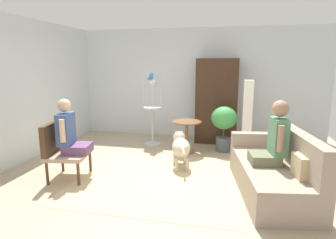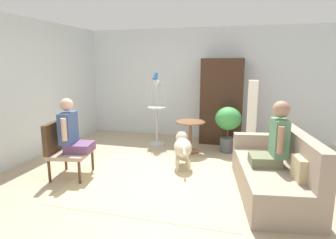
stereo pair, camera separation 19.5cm
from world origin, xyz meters
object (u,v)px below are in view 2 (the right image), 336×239
object	(u,v)px
bird_cage_stand	(157,111)
column_lamp	(251,119)
person_on_armchair	(72,131)
potted_plant	(228,123)
dog	(183,146)
round_end_table	(190,132)
armoire_cabinet	(222,101)
couch	(275,172)
armchair	(63,145)
parrot	(156,76)
person_on_couch	(275,139)

from	to	relation	value
bird_cage_stand	column_lamp	bearing A→B (deg)	-7.85
person_on_armchair	potted_plant	distance (m)	3.04
dog	column_lamp	xyz separation A→B (m)	(1.16, 0.96, 0.36)
round_end_table	dog	xyz separation A→B (m)	(0.03, -0.87, -0.05)
column_lamp	person_on_armchair	bearing A→B (deg)	-146.51
armoire_cabinet	round_end_table	bearing A→B (deg)	-119.59
couch	armchair	distance (m)	3.25
couch	armoire_cabinet	bearing A→B (deg)	110.99
dog	potted_plant	distance (m)	1.32
dog	parrot	world-z (taller)	parrot
armchair	round_end_table	distance (m)	2.48
couch	dog	bearing A→B (deg)	154.89
couch	dog	world-z (taller)	couch
dog	armoire_cabinet	size ratio (longest dim) A/B	0.44
person_on_couch	dog	size ratio (longest dim) A/B	1.05
bird_cage_stand	potted_plant	world-z (taller)	bird_cage_stand
person_on_couch	bird_cage_stand	distance (m)	3.02
armchair	bird_cage_stand	distance (m)	2.33
couch	armchair	bearing A→B (deg)	-176.29
person_on_armchair	parrot	xyz separation A→B (m)	(0.73, 2.11, 0.78)
armchair	dog	bearing A→B (deg)	27.02
couch	armoire_cabinet	distance (m)	2.76
person_on_armchair	potted_plant	xyz separation A→B (m)	(2.32, 1.96, -0.14)
armchair	person_on_couch	bearing A→B (deg)	3.13
potted_plant	column_lamp	bearing A→B (deg)	-16.79
round_end_table	parrot	bearing A→B (deg)	156.61
armchair	parrot	distance (m)	2.53
person_on_armchair	parrot	distance (m)	2.36
bird_cage_stand	potted_plant	xyz separation A→B (m)	(1.57, -0.14, -0.16)
couch	bird_cage_stand	bearing A→B (deg)	140.46
armchair	armoire_cabinet	distance (m)	3.57
armchair	potted_plant	world-z (taller)	potted_plant
round_end_table	potted_plant	distance (m)	0.79
armchair	round_end_table	world-z (taller)	armchair
couch	parrot	distance (m)	3.27
armchair	person_on_couch	world-z (taller)	person_on_couch
armchair	dog	world-z (taller)	armchair
person_on_couch	person_on_armchair	size ratio (longest dim) A/B	1.05
person_on_couch	couch	bearing A→B (deg)	42.30
dog	potted_plant	size ratio (longest dim) A/B	0.90
round_end_table	parrot	xyz separation A→B (m)	(-0.85, 0.37, 1.10)
person_on_armchair	bird_cage_stand	bearing A→B (deg)	70.41
couch	potted_plant	bearing A→B (deg)	113.23
bird_cage_stand	potted_plant	bearing A→B (deg)	-5.20
armoire_cabinet	person_on_armchair	bearing A→B (deg)	-128.25
armchair	couch	bearing A→B (deg)	3.71
person_on_couch	person_on_armchair	xyz separation A→B (m)	(-3.04, -0.15, -0.04)
person_on_armchair	column_lamp	size ratio (longest dim) A/B	0.57
person_on_couch	armoire_cabinet	distance (m)	2.71
couch	parrot	world-z (taller)	parrot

